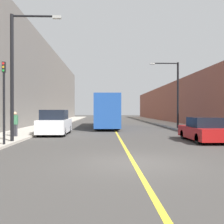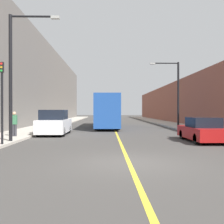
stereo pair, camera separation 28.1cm
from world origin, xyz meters
name	(u,v)px [view 2 (the right image)]	position (x,y,z in m)	size (l,w,h in m)	color
ground_plane	(129,163)	(0.00, 0.00, 0.00)	(200.00, 200.00, 0.00)	#3F3D3A
sidewalk_left	(61,123)	(-7.77, 30.00, 0.07)	(3.33, 72.00, 0.14)	#B2AA9E
sidewalk_right	(163,123)	(7.77, 30.00, 0.07)	(3.33, 72.00, 0.14)	#B2AA9E
building_row_left	(36,83)	(-11.43, 30.00, 5.99)	(4.00, 72.00, 11.99)	#66605B
building_row_right	(187,102)	(11.43, 30.00, 3.15)	(4.00, 72.00, 6.30)	brown
road_center_line	(112,123)	(0.00, 30.00, 0.00)	(0.16, 72.00, 0.01)	gold
bus	(107,111)	(-0.76, 20.04, 1.86)	(2.46, 12.82, 3.50)	#1E4793
parked_suv_left	(54,123)	(-4.91, 11.02, 0.90)	(2.04, 4.62, 1.96)	silver
car_right_near	(202,131)	(5.05, 6.41, 0.67)	(1.83, 4.49, 1.49)	maroon
street_lamp_left	(15,68)	(-6.12, 5.79, 4.39)	(2.95, 0.24, 7.34)	black
street_lamp_right	(175,90)	(6.10, 16.68, 4.02)	(2.95, 0.24, 6.63)	black
traffic_light	(2,100)	(-6.30, 4.30, 2.48)	(0.16, 0.18, 4.31)	black
pedestrian	(14,123)	(-7.18, 8.59, 1.02)	(0.37, 0.24, 1.69)	#2D2D33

